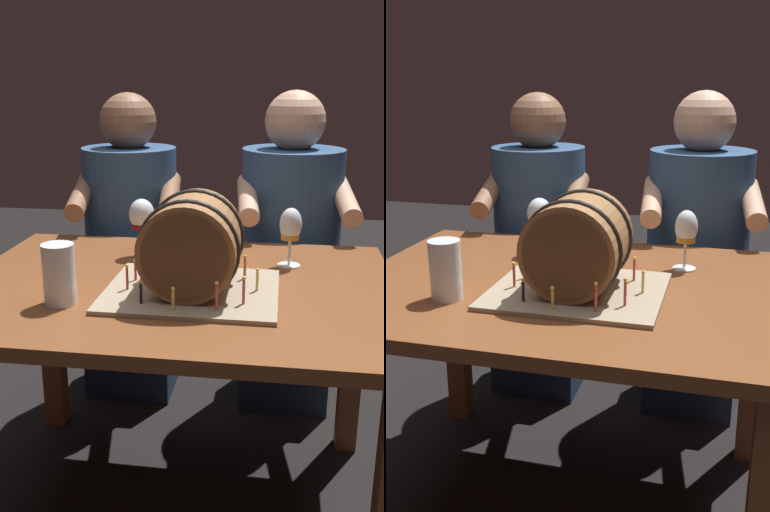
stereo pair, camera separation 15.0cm
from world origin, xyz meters
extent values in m
plane|color=black|center=(0.00, 0.00, 0.00)|extent=(8.00, 8.00, 0.00)
cube|color=brown|center=(0.00, 0.00, 0.70)|extent=(1.18, 0.90, 0.03)
cube|color=brown|center=(-0.53, 0.39, 0.34)|extent=(0.07, 0.07, 0.69)
cube|color=brown|center=(0.53, 0.39, 0.34)|extent=(0.07, 0.07, 0.69)
cube|color=gray|center=(0.05, -0.07, 0.73)|extent=(0.44, 0.38, 0.01)
cylinder|color=olive|center=(0.05, -0.07, 0.85)|extent=(0.24, 0.24, 0.24)
cylinder|color=brown|center=(0.05, -0.19, 0.85)|extent=(0.21, 0.00, 0.21)
cylinder|color=brown|center=(0.05, 0.06, 0.85)|extent=(0.21, 0.00, 0.21)
torus|color=black|center=(0.05, -0.14, 0.85)|extent=(0.26, 0.01, 0.26)
torus|color=black|center=(0.05, 0.00, 0.85)|extent=(0.26, 0.01, 0.26)
cylinder|color=#EAD666|center=(0.22, -0.06, 0.76)|extent=(0.01, 0.01, 0.05)
sphere|color=#F9C64C|center=(0.22, -0.06, 0.79)|extent=(0.01, 0.01, 0.01)
cylinder|color=#D64C47|center=(0.18, 0.03, 0.76)|extent=(0.01, 0.01, 0.06)
sphere|color=#F9C64C|center=(0.18, 0.03, 0.80)|extent=(0.01, 0.01, 0.01)
cylinder|color=silver|center=(0.11, 0.08, 0.76)|extent=(0.01, 0.01, 0.05)
sphere|color=#F9C64C|center=(0.11, 0.08, 0.79)|extent=(0.01, 0.01, 0.01)
cylinder|color=black|center=(0.05, 0.09, 0.76)|extent=(0.01, 0.01, 0.06)
sphere|color=#F9C64C|center=(0.05, 0.09, 0.79)|extent=(0.01, 0.01, 0.01)
cylinder|color=#EAD666|center=(-0.06, 0.05, 0.76)|extent=(0.01, 0.01, 0.06)
sphere|color=#F9C64C|center=(-0.06, 0.05, 0.80)|extent=(0.01, 0.01, 0.01)
cylinder|color=#D64C47|center=(-0.11, -0.02, 0.76)|extent=(0.01, 0.01, 0.05)
sphere|color=#F9C64C|center=(-0.11, -0.02, 0.79)|extent=(0.01, 0.01, 0.01)
cylinder|color=#D64C47|center=(-0.11, -0.10, 0.76)|extent=(0.01, 0.01, 0.06)
sphere|color=#F9C64C|center=(-0.11, -0.10, 0.80)|extent=(0.01, 0.01, 0.01)
cylinder|color=black|center=(-0.05, -0.19, 0.76)|extent=(0.01, 0.01, 0.05)
sphere|color=#F9C64C|center=(-0.05, -0.19, 0.79)|extent=(0.01, 0.01, 0.01)
cylinder|color=#EAD666|center=(0.03, -0.23, 0.76)|extent=(0.01, 0.01, 0.05)
sphere|color=#F9C64C|center=(0.03, -0.23, 0.79)|extent=(0.01, 0.01, 0.01)
cylinder|color=#D64C47|center=(0.13, -0.21, 0.76)|extent=(0.01, 0.01, 0.06)
sphere|color=#F9C64C|center=(0.13, -0.21, 0.80)|extent=(0.01, 0.01, 0.01)
cylinder|color=#D64C47|center=(0.19, -0.16, 0.76)|extent=(0.01, 0.01, 0.06)
sphere|color=#F9C64C|center=(0.19, -0.16, 0.80)|extent=(0.01, 0.01, 0.01)
cylinder|color=white|center=(-0.15, 0.24, 0.72)|extent=(0.06, 0.06, 0.00)
cylinder|color=white|center=(-0.15, 0.24, 0.77)|extent=(0.01, 0.01, 0.08)
ellipsoid|color=white|center=(-0.15, 0.24, 0.85)|extent=(0.08, 0.08, 0.10)
cylinder|color=maroon|center=(-0.15, 0.24, 0.82)|extent=(0.06, 0.06, 0.03)
cylinder|color=white|center=(0.07, 0.24, 0.72)|extent=(0.07, 0.07, 0.00)
cylinder|color=white|center=(0.07, 0.24, 0.76)|extent=(0.01, 0.01, 0.07)
ellipsoid|color=white|center=(0.07, 0.24, 0.84)|extent=(0.07, 0.07, 0.10)
cylinder|color=beige|center=(0.07, 0.24, 0.82)|extent=(0.06, 0.06, 0.04)
cylinder|color=white|center=(0.30, 0.20, 0.72)|extent=(0.07, 0.07, 0.00)
cylinder|color=white|center=(0.30, 0.20, 0.76)|extent=(0.01, 0.01, 0.07)
ellipsoid|color=white|center=(0.30, 0.20, 0.85)|extent=(0.07, 0.07, 0.10)
cylinder|color=#C6842D|center=(0.30, 0.20, 0.82)|extent=(0.05, 0.05, 0.03)
cylinder|color=white|center=(-0.26, -0.19, 0.80)|extent=(0.08, 0.08, 0.15)
cylinder|color=#C6842D|center=(-0.26, -0.19, 0.79)|extent=(0.07, 0.07, 0.13)
cylinder|color=white|center=(-0.26, -0.19, 0.86)|extent=(0.07, 0.07, 0.01)
cube|color=#1B2D46|center=(-0.31, 0.72, 0.23)|extent=(0.34, 0.32, 0.45)
cylinder|color=#2D4C75|center=(-0.31, 0.72, 0.73)|extent=(0.41, 0.41, 0.55)
sphere|color=brown|center=(-0.31, 0.72, 1.10)|extent=(0.21, 0.21, 0.21)
cylinder|color=brown|center=(-0.13, 0.61, 0.84)|extent=(0.11, 0.31, 0.14)
cylinder|color=brown|center=(-0.45, 0.56, 0.84)|extent=(0.11, 0.31, 0.14)
cube|color=#1B2D46|center=(0.31, 0.72, 0.23)|extent=(0.34, 0.32, 0.45)
cylinder|color=#2D4C75|center=(0.31, 0.72, 0.73)|extent=(0.41, 0.41, 0.56)
sphere|color=tan|center=(0.31, 0.72, 1.11)|extent=(0.22, 0.22, 0.22)
cylinder|color=tan|center=(0.49, 0.60, 0.85)|extent=(0.10, 0.31, 0.14)
cylinder|color=tan|center=(0.16, 0.57, 0.85)|extent=(0.10, 0.31, 0.14)
camera|label=1|loc=(0.27, -1.49, 1.26)|focal=41.54mm
camera|label=2|loc=(0.42, -1.46, 1.26)|focal=41.54mm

